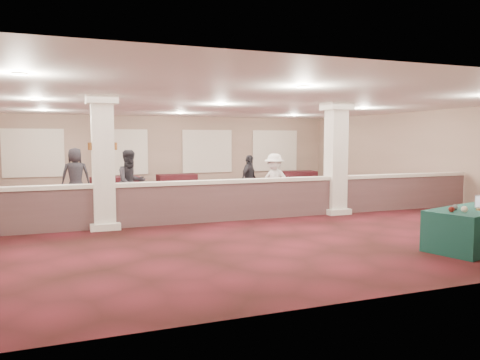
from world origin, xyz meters
name	(u,v)px	position (x,y,z in m)	size (l,w,h in m)	color
ground	(221,212)	(0.00, 0.00, 0.00)	(16.00, 16.00, 0.00)	#481219
wall_back	(165,152)	(0.00, 8.00, 1.60)	(16.00, 0.04, 3.20)	#876E5D
wall_front	(407,181)	(0.00, -8.00, 1.60)	(16.00, 0.04, 3.20)	#876E5D
wall_right	(433,155)	(8.00, 0.00, 1.60)	(0.04, 16.00, 3.20)	#876E5D
ceiling	(221,104)	(0.00, 0.00, 3.20)	(16.00, 16.00, 0.02)	silver
partition_wall	(239,199)	(0.00, -1.50, 0.57)	(15.60, 0.28, 1.10)	brown
column_left	(103,161)	(-3.50, -1.50, 1.64)	(0.72, 0.72, 3.20)	white
column_right	(336,158)	(3.00, -1.50, 1.64)	(0.72, 0.72, 3.20)	white
sconce_left	(90,146)	(-3.78, -1.50, 2.00)	(0.12, 0.12, 0.18)	brown
sconce_right	(115,146)	(-3.22, -1.50, 2.00)	(0.12, 0.12, 0.18)	brown
near_table	(473,229)	(3.15, -6.27, 0.40)	(2.08, 1.04, 0.80)	#0E362A
far_table_front_left	(135,203)	(-2.50, 0.30, 0.36)	(1.75, 0.88, 0.71)	black
far_table_front_center	(277,194)	(2.00, 0.30, 0.40)	(1.99, 1.00, 0.81)	black
far_table_front_right	(367,191)	(5.41, 0.30, 0.36)	(1.79, 0.89, 0.72)	black
far_table_back_left	(116,186)	(-2.50, 5.40, 0.36)	(1.76, 0.88, 0.71)	black
far_table_back_center	(177,182)	(0.18, 6.50, 0.33)	(1.64, 0.82, 0.66)	black
far_table_back_right	(299,178)	(6.07, 6.50, 0.33)	(1.62, 0.81, 0.66)	black
attendee_a	(131,183)	(-2.60, 0.39, 0.93)	(0.90, 0.50, 1.86)	black
attendee_b	(274,181)	(1.75, 0.00, 0.86)	(1.10, 0.50, 1.72)	silver
attendee_c	(249,179)	(1.50, 1.50, 0.82)	(0.96, 0.46, 1.64)	black
attendee_d	(76,176)	(-4.00, 3.50, 0.94)	(0.93, 0.50, 1.89)	black
laptop_screen	(479,200)	(3.45, -6.12, 0.94)	(0.36, 0.01, 0.24)	#B9BABE
screen_glow	(480,201)	(3.45, -6.12, 0.92)	(0.33, 0.00, 0.21)	#D1E1FB
yarn_cream	(464,209)	(2.60, -6.55, 0.86)	(0.12, 0.12, 0.12)	beige
yarn_red	(451,209)	(2.40, -6.43, 0.85)	(0.11, 0.11, 0.11)	#5F1513
yarn_grey	(455,207)	(2.64, -6.28, 0.86)	(0.11, 0.11, 0.11)	#525157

